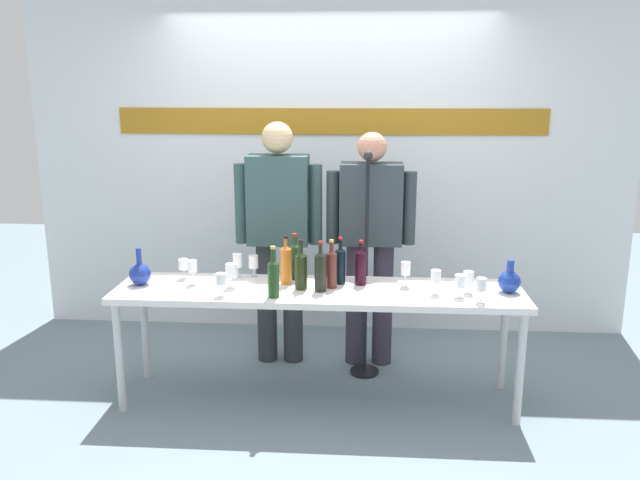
{
  "coord_description": "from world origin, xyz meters",
  "views": [
    {
      "loc": [
        0.27,
        -3.78,
        1.97
      ],
      "look_at": [
        0.0,
        0.15,
        1.02
      ],
      "focal_mm": 36.26,
      "sensor_mm": 36.0,
      "label": 1
    }
  ],
  "objects_px": {
    "presenter_left": "(279,228)",
    "wine_glass_right_2": "(469,278)",
    "decanter_blue_left": "(140,273)",
    "wine_bottle_6": "(340,264)",
    "wine_bottle_3": "(295,259)",
    "wine_glass_left_1": "(253,262)",
    "wine_bottle_5": "(301,269)",
    "wine_glass_right_0": "(460,282)",
    "wine_bottle_2": "(320,270)",
    "wine_glass_right_3": "(481,285)",
    "presenter_right": "(370,235)",
    "microphone_stand": "(366,302)",
    "wine_bottle_4": "(286,263)",
    "wine_glass_left_5": "(192,267)",
    "wine_bottle_1": "(331,267)",
    "wine_glass_left_4": "(231,271)",
    "wine_glass_right_4": "(436,277)",
    "wine_glass_right_1": "(406,269)",
    "wine_bottle_7": "(273,276)",
    "display_table": "(318,298)",
    "wine_glass_left_0": "(183,265)",
    "decanter_blue_right": "(509,281)",
    "wine_glass_left_3": "(237,261)",
    "wine_bottle_0": "(361,265)",
    "wine_glass_left_2": "(221,279)"
  },
  "relations": [
    {
      "from": "wine_bottle_4",
      "to": "wine_glass_right_4",
      "type": "bearing_deg",
      "value": -9.19
    },
    {
      "from": "presenter_right",
      "to": "wine_bottle_1",
      "type": "relative_size",
      "value": 5.43
    },
    {
      "from": "wine_glass_left_5",
      "to": "wine_bottle_1",
      "type": "bearing_deg",
      "value": -0.45
    },
    {
      "from": "wine_bottle_5",
      "to": "microphone_stand",
      "type": "height_order",
      "value": "microphone_stand"
    },
    {
      "from": "wine_bottle_3",
      "to": "wine_glass_left_4",
      "type": "height_order",
      "value": "wine_bottle_3"
    },
    {
      "from": "presenter_right",
      "to": "wine_bottle_2",
      "type": "distance_m",
      "value": 0.71
    },
    {
      "from": "decanter_blue_left",
      "to": "wine_bottle_6",
      "type": "relative_size",
      "value": 0.79
    },
    {
      "from": "wine_bottle_6",
      "to": "microphone_stand",
      "type": "xyz_separation_m",
      "value": [
        0.16,
        0.28,
        -0.35
      ]
    },
    {
      "from": "wine_glass_right_2",
      "to": "wine_glass_right_3",
      "type": "xyz_separation_m",
      "value": [
        0.05,
        -0.17,
        0.01
      ]
    },
    {
      "from": "decanter_blue_left",
      "to": "wine_bottle_2",
      "type": "xyz_separation_m",
      "value": [
        1.14,
        -0.05,
        0.06
      ]
    },
    {
      "from": "wine_bottle_1",
      "to": "wine_glass_left_2",
      "type": "relative_size",
      "value": 2.17
    },
    {
      "from": "wine_bottle_6",
      "to": "wine_glass_left_3",
      "type": "bearing_deg",
      "value": 172.92
    },
    {
      "from": "decanter_blue_right",
      "to": "wine_glass_left_2",
      "type": "height_order",
      "value": "decanter_blue_right"
    },
    {
      "from": "decanter_blue_right",
      "to": "wine_glass_left_0",
      "type": "bearing_deg",
      "value": 175.9
    },
    {
      "from": "display_table",
      "to": "wine_bottle_1",
      "type": "xyz_separation_m",
      "value": [
        0.08,
        0.03,
        0.19
      ]
    },
    {
      "from": "wine_glass_right_1",
      "to": "wine_glass_right_4",
      "type": "bearing_deg",
      "value": -39.45
    },
    {
      "from": "wine_bottle_7",
      "to": "wine_glass_right_4",
      "type": "bearing_deg",
      "value": 7.15
    },
    {
      "from": "wine_bottle_6",
      "to": "wine_glass_right_3",
      "type": "bearing_deg",
      "value": -20.67
    },
    {
      "from": "wine_glass_right_4",
      "to": "wine_glass_left_1",
      "type": "bearing_deg",
      "value": 166.47
    },
    {
      "from": "decanter_blue_right",
      "to": "microphone_stand",
      "type": "height_order",
      "value": "microphone_stand"
    },
    {
      "from": "decanter_blue_left",
      "to": "wine_glass_left_1",
      "type": "distance_m",
      "value": 0.71
    },
    {
      "from": "presenter_right",
      "to": "wine_glass_left_1",
      "type": "distance_m",
      "value": 0.85
    },
    {
      "from": "wine_bottle_2",
      "to": "wine_glass_right_3",
      "type": "relative_size",
      "value": 2.13
    },
    {
      "from": "wine_glass_right_0",
      "to": "wine_glass_left_0",
      "type": "bearing_deg",
      "value": 171.57
    },
    {
      "from": "wine_bottle_1",
      "to": "wine_bottle_5",
      "type": "xyz_separation_m",
      "value": [
        -0.18,
        -0.04,
        -0.0
      ]
    },
    {
      "from": "wine_bottle_1",
      "to": "wine_glass_right_4",
      "type": "bearing_deg",
      "value": -7.64
    },
    {
      "from": "wine_glass_left_2",
      "to": "wine_glass_left_5",
      "type": "distance_m",
      "value": 0.32
    },
    {
      "from": "wine_bottle_5",
      "to": "wine_glass_right_0",
      "type": "height_order",
      "value": "wine_bottle_5"
    },
    {
      "from": "microphone_stand",
      "to": "display_table",
      "type": "bearing_deg",
      "value": -125.93
    },
    {
      "from": "decanter_blue_left",
      "to": "wine_bottle_6",
      "type": "xyz_separation_m",
      "value": [
        1.25,
        0.11,
        0.05
      ]
    },
    {
      "from": "presenter_right",
      "to": "wine_bottle_4",
      "type": "xyz_separation_m",
      "value": [
        -0.53,
        -0.5,
        -0.08
      ]
    },
    {
      "from": "presenter_left",
      "to": "wine_glass_left_4",
      "type": "height_order",
      "value": "presenter_left"
    },
    {
      "from": "wine_bottle_3",
      "to": "wine_glass_left_5",
      "type": "xyz_separation_m",
      "value": [
        -0.63,
        -0.15,
        -0.02
      ]
    },
    {
      "from": "microphone_stand",
      "to": "wine_glass_right_2",
      "type": "bearing_deg",
      "value": -35.11
    },
    {
      "from": "wine_bottle_3",
      "to": "wine_glass_left_1",
      "type": "bearing_deg",
      "value": 173.6
    },
    {
      "from": "wine_glass_left_1",
      "to": "microphone_stand",
      "type": "height_order",
      "value": "microphone_stand"
    },
    {
      "from": "wine_bottle_1",
      "to": "wine_glass_right_2",
      "type": "relative_size",
      "value": 2.24
    },
    {
      "from": "presenter_left",
      "to": "wine_glass_left_4",
      "type": "relative_size",
      "value": 11.3
    },
    {
      "from": "presenter_right",
      "to": "microphone_stand",
      "type": "height_order",
      "value": "presenter_right"
    },
    {
      "from": "wine_bottle_3",
      "to": "wine_glass_left_0",
      "type": "distance_m",
      "value": 0.72
    },
    {
      "from": "wine_bottle_1",
      "to": "wine_glass_left_3",
      "type": "distance_m",
      "value": 0.64
    },
    {
      "from": "display_table",
      "to": "wine_bottle_3",
      "type": "xyz_separation_m",
      "value": [
        -0.16,
        0.19,
        0.19
      ]
    },
    {
      "from": "wine_bottle_0",
      "to": "wine_glass_right_0",
      "type": "distance_m",
      "value": 0.62
    },
    {
      "from": "wine_bottle_7",
      "to": "wine_glass_right_1",
      "type": "xyz_separation_m",
      "value": [
        0.79,
        0.26,
        -0.02
      ]
    },
    {
      "from": "decanter_blue_left",
      "to": "wine_glass_right_4",
      "type": "xyz_separation_m",
      "value": [
        1.83,
        -0.06,
        0.03
      ]
    },
    {
      "from": "wine_bottle_4",
      "to": "wine_glass_left_0",
      "type": "distance_m",
      "value": 0.68
    },
    {
      "from": "wine_bottle_0",
      "to": "wine_bottle_6",
      "type": "xyz_separation_m",
      "value": [
        -0.13,
        0.01,
        0.0
      ]
    },
    {
      "from": "wine_bottle_1",
      "to": "wine_glass_left_4",
      "type": "xyz_separation_m",
      "value": [
        -0.62,
        -0.04,
        -0.02
      ]
    },
    {
      "from": "presenter_left",
      "to": "wine_glass_right_2",
      "type": "height_order",
      "value": "presenter_left"
    },
    {
      "from": "decanter_blue_right",
      "to": "wine_glass_left_3",
      "type": "bearing_deg",
      "value": 173.34
    }
  ]
}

